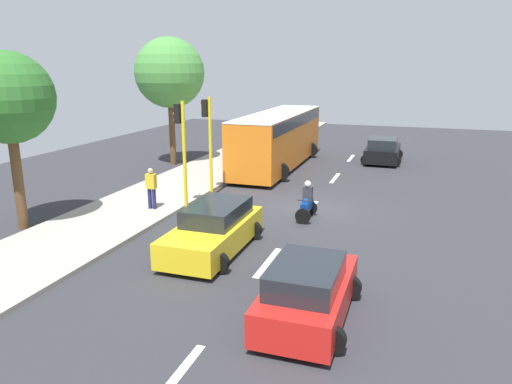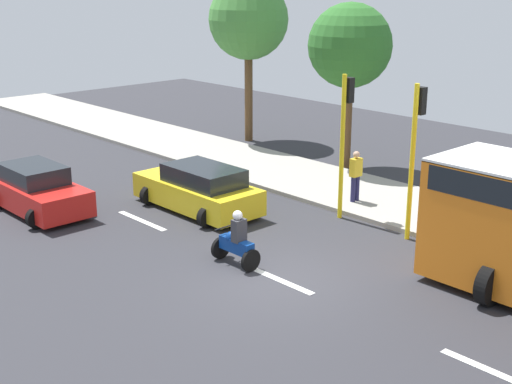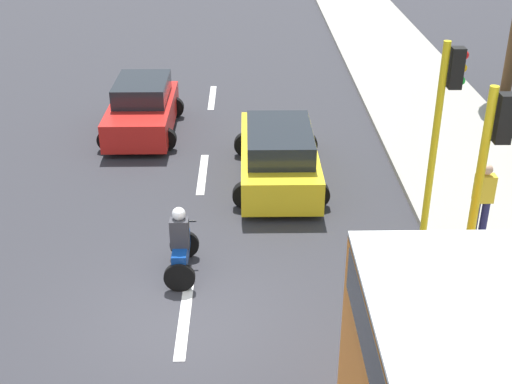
% 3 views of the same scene
% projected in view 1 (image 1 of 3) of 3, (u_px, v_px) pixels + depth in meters
% --- Properties ---
extents(ground_plane, '(40.00, 60.00, 0.10)m').
position_uv_depth(ground_plane, '(310.00, 210.00, 20.35)').
color(ground_plane, '#2D2D33').
extents(sidewalk, '(4.00, 60.00, 0.15)m').
position_uv_depth(sidewalk, '(163.00, 193.00, 22.49)').
color(sidewalk, '#9E998E').
rests_on(sidewalk, ground).
extents(lane_stripe_far_north, '(0.20, 2.40, 0.01)m').
position_uv_depth(lane_stripe_far_north, '(351.00, 158.00, 31.33)').
color(lane_stripe_far_north, white).
rests_on(lane_stripe_far_north, ground).
extents(lane_stripe_north, '(0.20, 2.40, 0.01)m').
position_uv_depth(lane_stripe_north, '(335.00, 178.00, 25.83)').
color(lane_stripe_north, white).
rests_on(lane_stripe_north, ground).
extents(lane_stripe_mid, '(0.20, 2.40, 0.01)m').
position_uv_depth(lane_stripe_mid, '(310.00, 209.00, 20.34)').
color(lane_stripe_mid, white).
rests_on(lane_stripe_mid, ground).
extents(lane_stripe_south, '(0.20, 2.40, 0.01)m').
position_uv_depth(lane_stripe_south, '(268.00, 262.00, 14.84)').
color(lane_stripe_south, white).
rests_on(lane_stripe_south, ground).
extents(lane_stripe_far_south, '(0.20, 2.40, 0.01)m').
position_uv_depth(lane_stripe_far_south, '(175.00, 379.00, 9.35)').
color(lane_stripe_far_south, white).
rests_on(lane_stripe_far_south, ground).
extents(car_black, '(2.35, 3.82, 1.52)m').
position_uv_depth(car_black, '(383.00, 151.00, 29.85)').
color(car_black, black).
rests_on(car_black, ground).
extents(car_yellow_cab, '(2.28, 4.58, 1.52)m').
position_uv_depth(car_yellow_cab, '(214.00, 230.00, 15.63)').
color(car_yellow_cab, yellow).
rests_on(car_yellow_cab, ground).
extents(car_red, '(2.20, 3.92, 1.52)m').
position_uv_depth(car_red, '(308.00, 292.00, 11.36)').
color(car_red, red).
rests_on(car_red, ground).
extents(city_bus, '(3.20, 11.00, 3.16)m').
position_uv_depth(city_bus, '(278.00, 136.00, 28.21)').
color(city_bus, orange).
rests_on(city_bus, ground).
extents(motorcycle, '(0.60, 1.30, 1.53)m').
position_uv_depth(motorcycle, '(307.00, 203.00, 18.85)').
color(motorcycle, black).
rests_on(motorcycle, ground).
extents(pedestrian_near_signal, '(0.40, 0.24, 1.69)m').
position_uv_depth(pedestrian_near_signal, '(151.00, 187.00, 19.66)').
color(pedestrian_near_signal, '#1E1E4C').
rests_on(pedestrian_near_signal, sidewalk).
extents(traffic_light_corner, '(0.49, 0.24, 4.50)m').
position_uv_depth(traffic_light_corner, '(208.00, 133.00, 21.58)').
color(traffic_light_corner, yellow).
rests_on(traffic_light_corner, ground).
extents(traffic_light_midblock, '(0.49, 0.24, 4.50)m').
position_uv_depth(traffic_light_midblock, '(182.00, 141.00, 19.24)').
color(traffic_light_midblock, yellow).
rests_on(traffic_light_midblock, ground).
extents(street_tree_south, '(3.20, 3.20, 6.36)m').
position_uv_depth(street_tree_south, '(8.00, 99.00, 16.76)').
color(street_tree_south, brown).
rests_on(street_tree_south, ground).
extents(street_tree_center, '(4.03, 4.03, 7.42)m').
position_uv_depth(street_tree_center, '(170.00, 73.00, 28.02)').
color(street_tree_center, brown).
rests_on(street_tree_center, ground).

